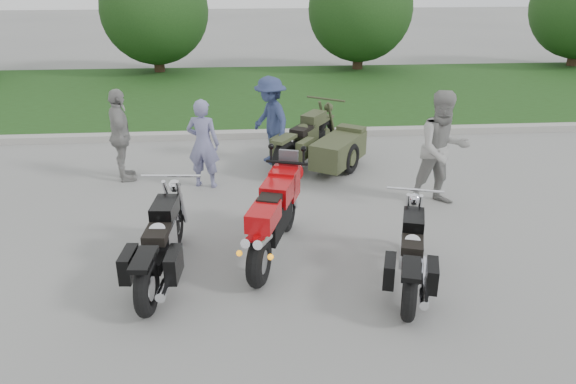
{
  "coord_description": "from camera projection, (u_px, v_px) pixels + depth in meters",
  "views": [
    {
      "loc": [
        -0.05,
        -6.51,
        3.91
      ],
      "look_at": [
        0.52,
        0.81,
        0.8
      ],
      "focal_mm": 35.0,
      "sensor_mm": 36.0,
      "label": 1
    }
  ],
  "objects": [
    {
      "name": "ground",
      "position": [
        254.0,
        272.0,
        7.5
      ],
      "size": [
        80.0,
        80.0,
        0.0
      ],
      "primitive_type": "plane",
      "color": "gray",
      "rests_on": "ground"
    },
    {
      "name": "grass_strip",
      "position": [
        247.0,
        94.0,
        16.79
      ],
      "size": [
        60.0,
        8.0,
        0.14
      ],
      "primitive_type": "cube",
      "color": "#23541C",
      "rests_on": "ground"
    },
    {
      "name": "curb",
      "position": [
        248.0,
        134.0,
        12.98
      ],
      "size": [
        60.0,
        0.3,
        0.15
      ],
      "primitive_type": "cube",
      "color": "#A3A19A",
      "rests_on": "ground"
    },
    {
      "name": "cruiser_sidecar",
      "position": [
        324.0,
        147.0,
        10.96
      ],
      "size": [
        1.99,
        2.34,
        0.97
      ],
      "rotation": [
        0.0,
        0.0,
        -0.58
      ],
      "color": "black",
      "rests_on": "ground"
    },
    {
      "name": "tree_mid_left",
      "position": [
        155.0,
        10.0,
        18.83
      ],
      "size": [
        3.6,
        3.6,
        4.0
      ],
      "color": "#3F2B1C",
      "rests_on": "ground"
    },
    {
      "name": "tree_mid_right",
      "position": [
        360.0,
        9.0,
        19.33
      ],
      "size": [
        3.6,
        3.6,
        4.0
      ],
      "color": "#3F2B1C",
      "rests_on": "ground"
    },
    {
      "name": "person_denim",
      "position": [
        271.0,
        120.0,
        11.13
      ],
      "size": [
        1.08,
        1.3,
        1.75
      ],
      "primitive_type": "imported",
      "rotation": [
        0.0,
        0.0,
        -1.12
      ],
      "color": "navy",
      "rests_on": "ground"
    },
    {
      "name": "cruiser_right",
      "position": [
        411.0,
        257.0,
        7.0
      ],
      "size": [
        0.76,
        2.13,
        0.84
      ],
      "rotation": [
        0.0,
        0.0,
        -0.29
      ],
      "color": "black",
      "rests_on": "ground"
    },
    {
      "name": "person_back",
      "position": [
        120.0,
        136.0,
        10.25
      ],
      "size": [
        0.68,
        1.08,
        1.72
      ],
      "primitive_type": "imported",
      "rotation": [
        0.0,
        0.0,
        1.85
      ],
      "color": "gray",
      "rests_on": "ground"
    },
    {
      "name": "person_stripe",
      "position": [
        203.0,
        144.0,
        9.98
      ],
      "size": [
        0.67,
        0.53,
        1.62
      ],
      "primitive_type": "imported",
      "rotation": [
        0.0,
        0.0,
        2.88
      ],
      "color": "#7878A3",
      "rests_on": "ground"
    },
    {
      "name": "cruiser_left",
      "position": [
        161.0,
        247.0,
        7.14
      ],
      "size": [
        0.47,
        2.39,
        0.92
      ],
      "rotation": [
        0.0,
        0.0,
        -0.09
      ],
      "color": "black",
      "rests_on": "ground"
    },
    {
      "name": "sportbike_red",
      "position": [
        274.0,
        216.0,
        7.63
      ],
      "size": [
        0.89,
        2.21,
        1.08
      ],
      "rotation": [
        0.0,
        0.0,
        -0.31
      ],
      "color": "black",
      "rests_on": "ground"
    },
    {
      "name": "person_grey",
      "position": [
        442.0,
        149.0,
        9.17
      ],
      "size": [
        1.02,
        0.84,
        1.94
      ],
      "primitive_type": "imported",
      "rotation": [
        0.0,
        0.0,
        0.11
      ],
      "color": "gray",
      "rests_on": "ground"
    }
  ]
}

